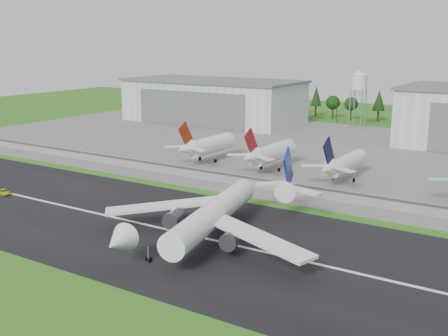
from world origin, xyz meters
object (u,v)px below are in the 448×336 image
Objects in this scene: ground_vehicle at (4,192)px; parked_jet_red_a at (205,146)px; main_airliner at (211,220)px; parked_jet_navy at (342,164)px; parked_jet_red_b at (268,153)px.

parked_jet_red_a is at bearing -2.89° from ground_vehicle.
main_airliner reaches higher than parked_jet_navy.
parked_jet_red_b is (26.25, -0.00, -0.02)m from parked_jet_red_a.
parked_jet_red_a is at bearing -67.25° from main_airliner.
main_airliner is 67.11m from parked_jet_navy.
main_airliner is at bearing -71.70° from parked_jet_red_b.
ground_vehicle is 0.17× the size of parked_jet_red_a.
main_airliner is 70.59m from parked_jet_red_b.
parked_jet_red_b is at bearing -84.79° from main_airliner.
parked_jet_red_a reaches higher than ground_vehicle.
parked_jet_red_b is 26.73m from parked_jet_navy.
main_airliner is 10.80× the size of ground_vehicle.
parked_jet_navy is at bearing -31.88° from ground_vehicle.
parked_jet_red_a is 52.98m from parked_jet_navy.
parked_jet_red_a reaches higher than parked_jet_red_b.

